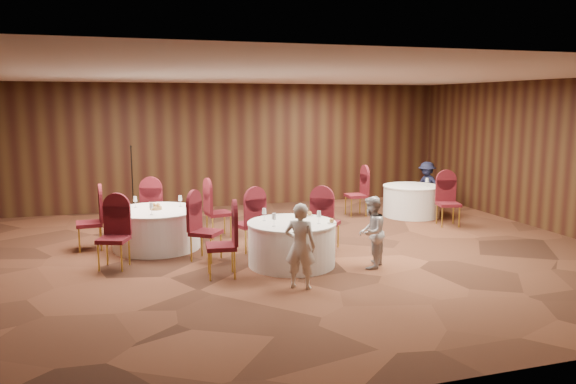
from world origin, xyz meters
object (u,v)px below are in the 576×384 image
object	(u,v)px
table_main	(292,243)
man_c	(427,185)
mic_stand	(133,198)
woman_b	(371,232)
woman_a	(300,246)
table_right	(411,201)
table_left	(157,229)

from	to	relation	value
table_main	man_c	size ratio (longest dim) A/B	1.22
mic_stand	woman_b	distance (m)	6.32
table_main	woman_b	size ratio (longest dim) A/B	1.24
woman_a	woman_b	xyz separation A→B (m)	(1.45, 0.64, -0.04)
mic_stand	woman_a	bearing A→B (deg)	-69.71
table_main	woman_a	size ratio (longest dim) A/B	1.16
table_main	man_c	world-z (taller)	man_c
table_main	table_right	bearing A→B (deg)	37.40
table_main	table_left	xyz separation A→B (m)	(-2.09, 1.81, -0.00)
table_right	mic_stand	xyz separation A→B (m)	(-6.42, 1.57, 0.14)
table_left	woman_b	distance (m)	4.05
table_right	woman_b	bearing A→B (deg)	-127.92
table_right	mic_stand	world-z (taller)	mic_stand
table_main	table_right	distance (m)	5.06
woman_a	man_c	distance (m)	7.10
table_left	table_right	xyz separation A→B (m)	(6.11, 1.26, 0.00)
mic_stand	table_main	bearing A→B (deg)	-62.66
man_c	woman_a	bearing A→B (deg)	-66.84
mic_stand	woman_a	size ratio (longest dim) A/B	1.36
table_left	woman_b	xyz separation A→B (m)	(3.29, -2.35, 0.22)
table_left	table_right	distance (m)	6.24
mic_stand	man_c	distance (m)	7.30
woman_a	woman_b	world-z (taller)	woman_a
table_main	woman_a	distance (m)	1.24
woman_a	man_c	xyz separation A→B (m)	(5.09, 4.95, -0.03)
table_main	mic_stand	bearing A→B (deg)	117.34
table_main	table_left	distance (m)	2.77
man_c	woman_b	bearing A→B (deg)	-61.23
mic_stand	table_left	bearing A→B (deg)	-83.66
table_right	man_c	size ratio (longest dim) A/B	1.12
table_main	man_c	xyz separation A→B (m)	(4.84, 3.76, 0.23)
woman_b	man_c	world-z (taller)	man_c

